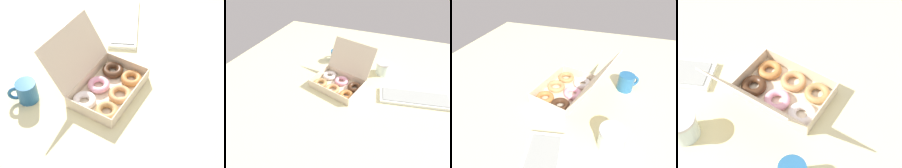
{
  "view_description": "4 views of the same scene",
  "coord_description": "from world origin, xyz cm",
  "views": [
    {
      "loc": [
        -81.84,
        -25.73,
        92.49
      ],
      "look_at": [
        -0.45,
        -2.54,
        4.21
      ],
      "focal_mm": 50.0,
      "sensor_mm": 36.0,
      "label": 1
    },
    {
      "loc": [
        29.48,
        -81.18,
        73.77
      ],
      "look_at": [
        0.17,
        -3.71,
        4.47
      ],
      "focal_mm": 28.0,
      "sensor_mm": 36.0,
      "label": 2
    },
    {
      "loc": [
        64.26,
        18.78,
        58.0
      ],
      "look_at": [
        -3.82,
        -2.5,
        3.31
      ],
      "focal_mm": 28.0,
      "sensor_mm": 36.0,
      "label": 3
    },
    {
      "loc": [
        -23.68,
        60.76,
        86.05
      ],
      "look_at": [
        -2.13,
        -4.04,
        2.6
      ],
      "focal_mm": 50.0,
      "sensor_mm": 36.0,
      "label": 4
    }
  ],
  "objects": [
    {
      "name": "ground_plane",
      "position": [
        0.0,
        0.0,
        -1.0
      ],
      "size": [
        180.0,
        180.0,
        2.0
      ],
      "primitive_type": "cube",
      "color": "beige"
    },
    {
      "name": "coffee_mug",
      "position": [
        -13.47,
        27.96,
        4.51
      ],
      "size": [
        8.26,
        10.72,
        8.78
      ],
      "color": "#245D90",
      "rests_on": "ground_plane"
    },
    {
      "name": "donut_box",
      "position": [
        -0.6,
        0.52,
        3.26
      ],
      "size": [
        37.37,
        38.0,
        23.13
      ],
      "color": "beige",
      "rests_on": "ground_plane"
    },
    {
      "name": "glass_jar",
      "position": [
        23.12,
        23.62,
        4.49
      ],
      "size": [
        9.46,
        9.46,
        8.89
      ],
      "color": "silver",
      "rests_on": "ground_plane"
    }
  ]
}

